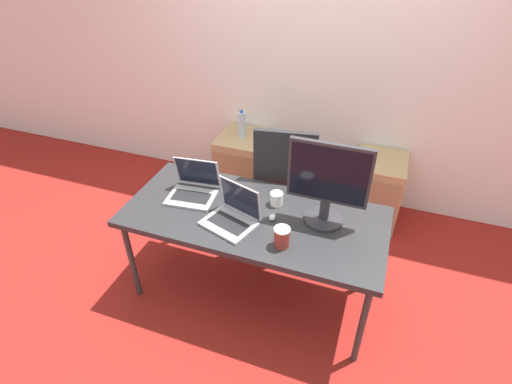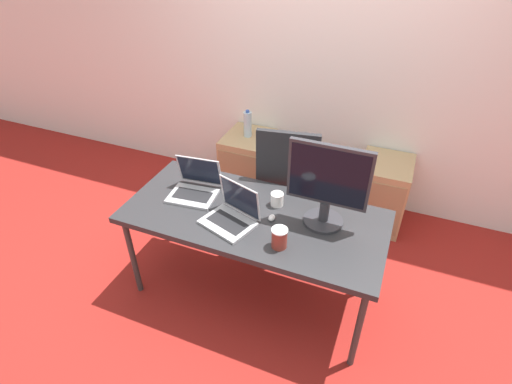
% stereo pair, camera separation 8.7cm
% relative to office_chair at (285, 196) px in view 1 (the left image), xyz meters
% --- Properties ---
extents(ground_plane, '(14.00, 14.00, 0.00)m').
position_rel_office_chair_xyz_m(ground_plane, '(-0.03, -0.66, -0.40)').
color(ground_plane, maroon).
extents(wall_back, '(10.00, 0.05, 2.60)m').
position_rel_office_chair_xyz_m(wall_back, '(-0.03, 0.77, 0.90)').
color(wall_back, silver).
rests_on(wall_back, ground_plane).
extents(desk, '(1.67, 0.75, 0.70)m').
position_rel_office_chair_xyz_m(desk, '(-0.03, -0.66, 0.26)').
color(desk, '#28282B').
rests_on(desk, ground_plane).
extents(office_chair, '(0.56, 0.59, 1.07)m').
position_rel_office_chair_xyz_m(office_chair, '(0.00, 0.00, 0.00)').
color(office_chair, '#232326').
rests_on(office_chair, ground_plane).
extents(cabinet_left, '(0.41, 0.48, 0.60)m').
position_rel_office_chair_xyz_m(cabinet_left, '(-0.56, 0.49, -0.10)').
color(cabinet_left, tan).
rests_on(cabinet_left, ground_plane).
extents(cabinet_right, '(0.41, 0.48, 0.60)m').
position_rel_office_chair_xyz_m(cabinet_right, '(0.68, 0.49, -0.10)').
color(cabinet_right, tan).
rests_on(cabinet_right, ground_plane).
extents(water_bottle, '(0.07, 0.07, 0.25)m').
position_rel_office_chair_xyz_m(water_bottle, '(-0.56, 0.49, 0.31)').
color(water_bottle, silver).
rests_on(water_bottle, cabinet_left).
extents(laptop_left, '(0.37, 0.34, 0.25)m').
position_rel_office_chair_xyz_m(laptop_left, '(-0.13, -0.77, 0.35)').
color(laptop_left, '#ADADB2').
rests_on(laptop_left, desk).
extents(laptop_right, '(0.33, 0.31, 0.24)m').
position_rel_office_chair_xyz_m(laptop_right, '(-0.48, -0.60, 0.35)').
color(laptop_right, '#ADADB2').
rests_on(laptop_right, desk).
extents(monitor, '(0.48, 0.24, 0.54)m').
position_rel_office_chair_xyz_m(monitor, '(0.40, -0.57, 0.58)').
color(monitor, '#2D2D33').
rests_on(monitor, desk).
extents(mouse, '(0.04, 0.06, 0.03)m').
position_rel_office_chair_xyz_m(mouse, '(0.10, -0.67, 0.32)').
color(mouse, silver).
rests_on(mouse, desk).
extents(coffee_cup_white, '(0.08, 0.08, 0.09)m').
position_rel_office_chair_xyz_m(coffee_cup_white, '(0.07, -0.51, 0.35)').
color(coffee_cup_white, white).
rests_on(coffee_cup_white, desk).
extents(coffee_cup_brown, '(0.09, 0.09, 0.13)m').
position_rel_office_chair_xyz_m(coffee_cup_brown, '(0.22, -0.87, 0.37)').
color(coffee_cup_brown, maroon).
rests_on(coffee_cup_brown, desk).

